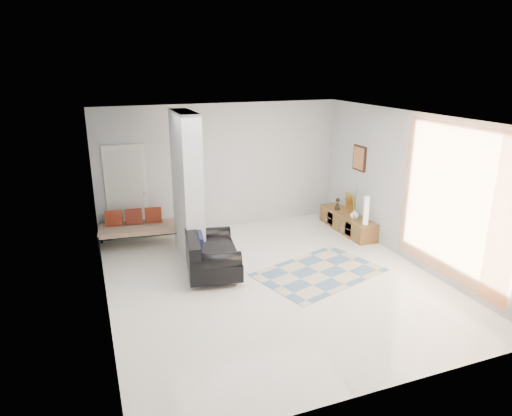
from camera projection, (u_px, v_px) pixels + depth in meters
name	position (u px, v px, depth m)	size (l,w,h in m)	color
floor	(273.00, 281.00, 7.93)	(6.00, 6.00, 0.00)	white
ceiling	(276.00, 118.00, 7.08)	(6.00, 6.00, 0.00)	white
wall_back	(222.00, 167.00, 10.18)	(6.00, 6.00, 0.00)	#B9BCBE
wall_front	(385.00, 283.00, 4.84)	(6.00, 6.00, 0.00)	#B9BCBE
wall_left	(99.00, 224.00, 6.58)	(6.00, 6.00, 0.00)	#B9BCBE
wall_right	(411.00, 189.00, 8.44)	(6.00, 6.00, 0.00)	#B9BCBE
partition_column	(187.00, 187.00, 8.56)	(0.35, 1.20, 2.80)	silver
hallway_door	(127.00, 193.00, 9.55)	(0.85, 0.06, 2.04)	white
curtain	(454.00, 204.00, 7.37)	(2.55, 2.55, 0.00)	#FA8C41
wall_art	(359.00, 158.00, 9.87)	(0.04, 0.45, 0.55)	#33170D
media_console	(347.00, 222.00, 10.24)	(0.45, 1.75, 0.80)	brown
loveseat	(208.00, 254.00, 8.17)	(1.11, 1.64, 0.76)	silver
daybed	(141.00, 226.00, 9.36)	(1.78, 0.91, 0.77)	black
area_rug	(319.00, 272.00, 8.25)	(2.18, 1.45, 0.01)	#BFB392
cylinder_lamp	(366.00, 211.00, 9.45)	(0.11, 0.11, 0.60)	silver
bronze_figurine	(338.00, 204.00, 10.46)	(0.13, 0.13, 0.27)	black
vase	(354.00, 214.00, 9.84)	(0.19, 0.19, 0.20)	white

